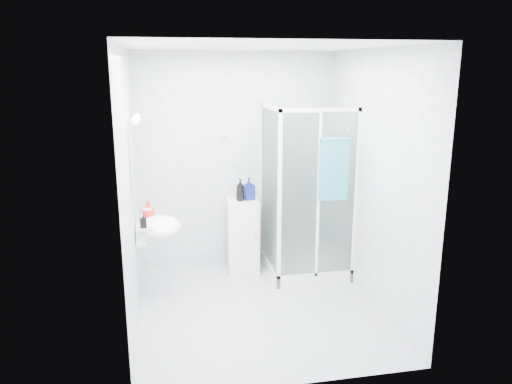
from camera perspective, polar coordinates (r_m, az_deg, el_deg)
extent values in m
cube|color=silver|center=(4.82, 0.22, 0.69)|extent=(2.40, 2.60, 2.60)
cube|color=#A8ABAD|center=(5.27, 0.20, -13.13)|extent=(2.40, 2.60, 0.01)
cube|color=white|center=(4.69, 0.23, 16.30)|extent=(2.40, 2.60, 0.01)
cube|color=white|center=(6.17, 5.56, -8.42)|extent=(0.90, 0.90, 0.12)
cube|color=white|center=(5.60, 1.75, 9.64)|extent=(0.04, 0.90, 0.04)
cube|color=white|center=(5.30, 7.40, 9.27)|extent=(0.90, 0.04, 0.04)
cube|color=white|center=(5.36, 2.69, -1.24)|extent=(0.04, 0.04, 2.00)
cube|color=white|center=(5.75, 1.59, 0.26)|extent=(0.02, 0.82, 1.84)
cube|color=white|center=(5.45, 7.12, -0.62)|extent=(0.82, 0.02, 1.84)
cube|color=white|center=(5.46, 7.08, -0.59)|extent=(0.03, 0.04, 1.84)
cylinder|color=silver|center=(6.16, 4.82, 4.11)|extent=(0.02, 0.02, 1.00)
cylinder|color=silver|center=(6.07, 4.99, 8.44)|extent=(0.09, 0.05, 0.09)
cylinder|color=silver|center=(6.26, 5.13, 1.47)|extent=(0.12, 0.04, 0.12)
cylinder|color=silver|center=(5.38, 10.32, 7.09)|extent=(0.03, 0.05, 0.03)
cube|color=white|center=(5.32, -12.93, -4.53)|extent=(0.10, 0.40, 0.18)
ellipsoid|color=white|center=(5.30, -11.02, -3.93)|extent=(0.46, 0.56, 0.20)
cube|color=white|center=(5.29, -12.34, -3.47)|extent=(0.16, 0.50, 0.02)
cylinder|color=silver|center=(5.27, -13.04, -2.67)|extent=(0.04, 0.04, 0.16)
cylinder|color=silver|center=(5.25, -12.54, -1.97)|extent=(0.12, 0.02, 0.02)
cube|color=white|center=(5.13, -13.90, 3.41)|extent=(0.02, 0.60, 0.70)
cylinder|color=silver|center=(4.92, -14.09, 7.88)|extent=(0.05, 0.04, 0.04)
sphere|color=white|center=(4.91, -13.62, 7.91)|extent=(0.08, 0.08, 0.08)
cylinder|color=silver|center=(5.23, -13.93, 8.25)|extent=(0.05, 0.04, 0.04)
sphere|color=white|center=(5.23, -13.49, 8.28)|extent=(0.08, 0.08, 0.08)
cylinder|color=silver|center=(5.95, -5.53, 6.36)|extent=(0.02, 0.04, 0.02)
sphere|color=silver|center=(5.92, -5.50, 6.33)|extent=(0.03, 0.03, 0.03)
cylinder|color=silver|center=(5.97, -3.61, 6.43)|extent=(0.02, 0.04, 0.02)
sphere|color=silver|center=(5.94, -3.57, 6.40)|extent=(0.03, 0.03, 0.03)
cube|color=white|center=(6.03, -1.49, -5.00)|extent=(0.39, 0.39, 0.88)
cube|color=white|center=(5.87, -1.20, -5.56)|extent=(0.33, 0.03, 0.75)
sphere|color=orange|center=(5.86, -0.04, -5.13)|extent=(0.03, 0.03, 0.03)
cube|color=teal|center=(5.39, 8.90, 2.49)|extent=(0.32, 0.04, 0.66)
cylinder|color=teal|center=(5.33, 9.03, 5.95)|extent=(0.32, 0.05, 0.05)
imported|color=black|center=(5.84, -1.81, 0.24)|extent=(0.13, 0.13, 0.26)
imported|color=navy|center=(5.90, -0.82, 0.38)|extent=(0.14, 0.14, 0.26)
imported|color=red|center=(5.41, -12.18, -1.93)|extent=(0.18, 0.18, 0.18)
imported|color=black|center=(5.08, -12.77, -3.23)|extent=(0.06, 0.07, 0.14)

